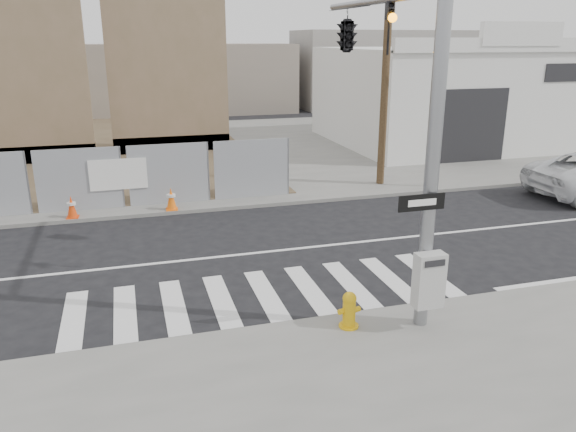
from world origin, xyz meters
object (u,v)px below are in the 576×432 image
object	(u,v)px
signal_pole	(371,68)
auto_shop	(451,95)
traffic_cone_d	(171,199)
fire_hydrant	(349,310)
traffic_cone_c	(72,207)

from	to	relation	value
signal_pole	auto_shop	size ratio (longest dim) A/B	0.58
traffic_cone_d	fire_hydrant	bearing A→B (deg)	-73.80
signal_pole	auto_shop	xyz separation A→B (m)	(11.50, 15.01, -2.25)
signal_pole	auto_shop	distance (m)	19.04
auto_shop	traffic_cone_d	size ratio (longest dim) A/B	16.51
fire_hydrant	traffic_cone_d	size ratio (longest dim) A/B	0.99
traffic_cone_c	traffic_cone_d	distance (m)	3.01
auto_shop	signal_pole	bearing A→B (deg)	-127.46
traffic_cone_d	auto_shop	bearing A→B (deg)	29.54
traffic_cone_c	fire_hydrant	bearing A→B (deg)	-57.64
traffic_cone_d	traffic_cone_c	bearing A→B (deg)	180.00
signal_pole	traffic_cone_d	xyz separation A→B (m)	(-3.93, 6.27, -4.31)
signal_pole	traffic_cone_c	world-z (taller)	signal_pole
auto_shop	fire_hydrant	xyz separation A→B (m)	(-12.88, -17.52, -2.06)
signal_pole	fire_hydrant	world-z (taller)	signal_pole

